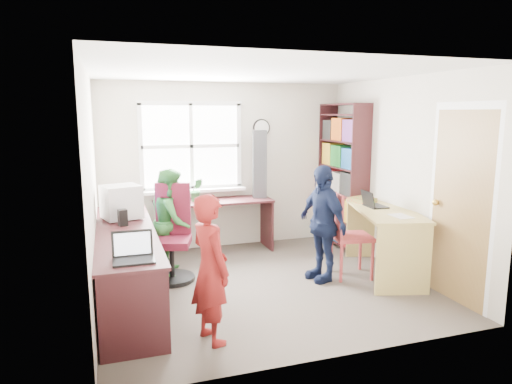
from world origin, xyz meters
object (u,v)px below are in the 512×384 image
swivel_chair (172,239)px  person_green (172,221)px  crt_monitor (122,202)px  person_red (210,269)px  wooden_chair (346,231)px  laptop_right (373,203)px  laptop_left (133,253)px  person_navy (322,223)px  l_desk (148,266)px  potted_plant (196,190)px  cd_tower (260,164)px  right_desk (385,227)px  bookshelf (342,179)px

swivel_chair → person_green: size_ratio=0.87×
crt_monitor → person_red: 1.87m
wooden_chair → laptop_right: (0.43, 0.12, 0.30)m
swivel_chair → laptop_left: swivel_chair is taller
swivel_chair → person_navy: (1.68, -0.57, 0.20)m
laptop_right → l_desk: bearing=100.6°
l_desk → person_green: bearing=69.7°
crt_monitor → potted_plant: 1.29m
cd_tower → laptop_left: bearing=-115.9°
laptop_right → person_red: size_ratio=0.24×
laptop_left → right_desk: bearing=15.7°
bookshelf → person_red: size_ratio=1.61×
potted_plant → laptop_left: bearing=-112.6°
laptop_left → person_red: person_red is taller
laptop_right → bookshelf: bearing=-6.0°
person_red → person_green: same height
cd_tower → person_red: 2.91m
right_desk → swivel_chair: swivel_chair is taller
laptop_left → laptop_right: (2.94, 1.03, 0.05)m
bookshelf → laptop_left: size_ratio=6.18×
potted_plant → l_desk: bearing=-115.7°
swivel_chair → right_desk: bearing=2.3°
l_desk → right_desk: right_desk is taller
wooden_chair → laptop_right: size_ratio=3.31×
crt_monitor → laptop_left: bearing=-106.1°
crt_monitor → person_green: 0.67m
person_green → cd_tower: bearing=-47.0°
bookshelf → person_green: size_ratio=1.61×
laptop_right → swivel_chair: bearing=82.7°
laptop_right → cd_tower: (-1.03, 1.36, 0.38)m
l_desk → person_red: 0.96m
bookshelf → crt_monitor: bookshelf is taller
laptop_right → person_green: person_green is taller
l_desk → swivel_chair: bearing=66.6°
bookshelf → cd_tower: (-1.21, 0.25, 0.24)m
cd_tower → person_navy: 1.60m
swivel_chair → crt_monitor: size_ratio=2.32×
right_desk → person_navy: size_ratio=1.11×
potted_plant → person_navy: (1.21, -1.45, -0.23)m
swivel_chair → crt_monitor: crt_monitor is taller
right_desk → person_green: 2.61m
person_green → person_navy: size_ratio=0.95×
cd_tower → person_navy: cd_tower is taller
bookshelf → cd_tower: size_ratio=2.15×
person_green → potted_plant: bearing=-17.1°
swivel_chair → laptop_left: 1.60m
crt_monitor → laptop_right: (2.98, -0.55, -0.09)m
l_desk → laptop_left: bearing=-104.1°
crt_monitor → cd_tower: (1.95, 0.81, 0.29)m
person_green → crt_monitor: bearing=117.7°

